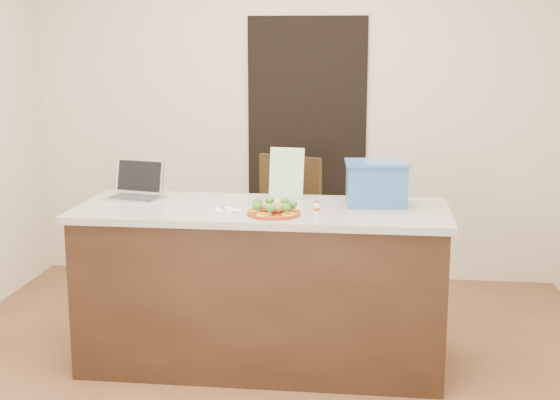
# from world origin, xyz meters

# --- Properties ---
(ground) EXTENTS (4.00, 4.00, 0.00)m
(ground) POSITION_xyz_m (0.00, 0.00, 0.00)
(ground) COLOR brown
(ground) RESTS_ON ground
(room_shell) EXTENTS (4.00, 4.00, 4.00)m
(room_shell) POSITION_xyz_m (0.00, 0.00, 1.62)
(room_shell) COLOR white
(room_shell) RESTS_ON ground
(doorway) EXTENTS (0.90, 0.02, 2.00)m
(doorway) POSITION_xyz_m (0.10, 1.98, 1.00)
(doorway) COLOR black
(doorway) RESTS_ON ground
(island) EXTENTS (2.06, 0.76, 0.92)m
(island) POSITION_xyz_m (0.00, 0.25, 0.46)
(island) COLOR black
(island) RESTS_ON ground
(plate) EXTENTS (0.29, 0.29, 0.02)m
(plate) POSITION_xyz_m (0.09, 0.07, 0.93)
(plate) COLOR maroon
(plate) RESTS_ON island
(meatballs) EXTENTS (0.11, 0.12, 0.04)m
(meatballs) POSITION_xyz_m (0.10, 0.07, 0.96)
(meatballs) COLOR olive
(meatballs) RESTS_ON plate
(broccoli) EXTENTS (0.24, 0.24, 0.04)m
(broccoli) POSITION_xyz_m (0.09, 0.07, 0.98)
(broccoli) COLOR #215215
(broccoli) RESTS_ON plate
(pepper_rings) EXTENTS (0.28, 0.28, 0.01)m
(pepper_rings) POSITION_xyz_m (0.09, 0.07, 0.94)
(pepper_rings) COLOR gold
(pepper_rings) RESTS_ON plate
(napkin) EXTENTS (0.17, 0.17, 0.01)m
(napkin) POSITION_xyz_m (-0.17, 0.16, 0.92)
(napkin) COLOR silver
(napkin) RESTS_ON island
(fork) EXTENTS (0.06, 0.14, 0.00)m
(fork) POSITION_xyz_m (-0.19, 0.16, 0.93)
(fork) COLOR silver
(fork) RESTS_ON napkin
(knife) EXTENTS (0.07, 0.16, 0.01)m
(knife) POSITION_xyz_m (-0.14, 0.14, 0.93)
(knife) COLOR silver
(knife) RESTS_ON napkin
(yogurt_bottle) EXTENTS (0.03, 0.03, 0.07)m
(yogurt_bottle) POSITION_xyz_m (0.31, 0.14, 0.95)
(yogurt_bottle) COLOR silver
(yogurt_bottle) RESTS_ON island
(laptop) EXTENTS (0.35, 0.31, 0.22)m
(laptop) POSITION_xyz_m (-0.76, 0.43, 0.98)
(laptop) COLOR #B5B4B9
(laptop) RESTS_ON island
(leaflet) EXTENTS (0.21, 0.08, 0.29)m
(leaflet) POSITION_xyz_m (0.11, 0.54, 1.07)
(leaflet) COLOR silver
(leaflet) RESTS_ON island
(blue_box) EXTENTS (0.37, 0.28, 0.25)m
(blue_box) POSITION_xyz_m (0.63, 0.38, 1.05)
(blue_box) COLOR #285493
(blue_box) RESTS_ON island
(chair) EXTENTS (0.61, 0.63, 1.05)m
(chair) POSITION_xyz_m (0.05, 1.18, 0.60)
(chair) COLOR #30200E
(chair) RESTS_ON ground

